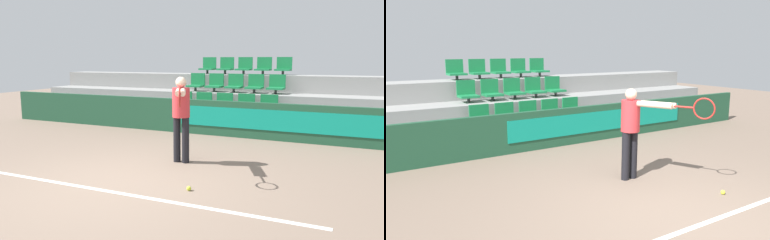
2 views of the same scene
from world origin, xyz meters
The scene contains 23 objects.
ground_plane centered at (0.00, 0.00, 0.00)m, with size 30.00×30.00×0.00m, color #7A6656.
court_baseline centered at (0.00, -0.34, 0.00)m, with size 6.01×0.08×0.01m.
barrier_wall centered at (0.04, 3.98, 0.43)m, with size 12.74×0.14×0.85m.
bleacher_tier_front centered at (0.00, 4.52, 0.23)m, with size 12.34×0.92×0.46m.
bleacher_tier_middle centered at (0.00, 5.44, 0.46)m, with size 12.34×0.92×0.93m.
bleacher_tier_back centered at (0.00, 6.37, 0.70)m, with size 12.34×0.92×1.39m.
stadium_chair_0 centered at (-1.16, 4.64, 0.68)m, with size 0.44×0.42×0.51m.
stadium_chair_1 centered at (-0.58, 4.64, 0.68)m, with size 0.44×0.42×0.51m.
stadium_chair_2 centered at (0.00, 4.64, 0.68)m, with size 0.44×0.42×0.51m.
stadium_chair_3 centered at (0.58, 4.64, 0.68)m, with size 0.44×0.42×0.51m.
stadium_chair_4 centered at (1.16, 4.64, 0.68)m, with size 0.44×0.42×0.51m.
stadium_chair_5 centered at (-1.16, 5.56, 1.14)m, with size 0.44×0.42×0.51m.
stadium_chair_6 centered at (-0.58, 5.56, 1.14)m, with size 0.44×0.42×0.51m.
stadium_chair_7 centered at (0.00, 5.56, 1.14)m, with size 0.44×0.42×0.51m.
stadium_chair_8 centered at (0.58, 5.56, 1.14)m, with size 0.44×0.42×0.51m.
stadium_chair_9 centered at (1.16, 5.56, 1.14)m, with size 0.44×0.42×0.51m.
stadium_chair_10 centered at (-1.16, 6.49, 1.61)m, with size 0.44×0.42×0.51m.
stadium_chair_11 centered at (-0.58, 6.49, 1.61)m, with size 0.44×0.42×0.51m.
stadium_chair_12 centered at (0.00, 6.49, 1.61)m, with size 0.44×0.42×0.51m.
stadium_chair_13 centered at (0.58, 6.49, 1.61)m, with size 0.44×0.42×0.51m.
stadium_chair_14 centered at (1.16, 6.49, 1.61)m, with size 0.44×0.42×0.51m.
tennis_player centered at (0.36, 1.38, 0.94)m, with size 0.72×1.37×1.53m.
tennis_ball centered at (1.07, 0.15, 0.03)m, with size 0.07×0.07×0.07m.
Camera 2 is at (-3.63, -3.18, 2.15)m, focal length 35.00 mm.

